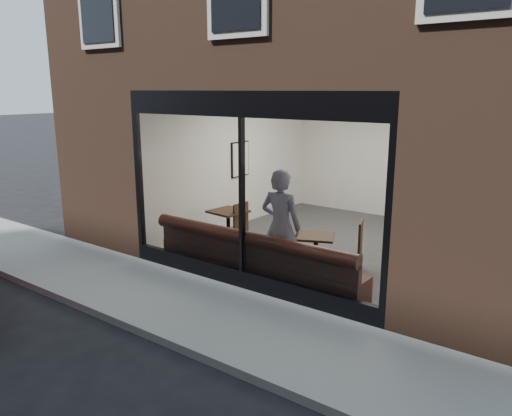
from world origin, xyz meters
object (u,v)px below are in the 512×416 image
Objects in this scene: cafe_chair_right at (349,258)px; person at (281,227)px; banquette at (257,268)px; cafe_table_right at (316,236)px; cafe_chair_left at (234,235)px; cafe_table_left at (228,211)px.

person is at bearing 39.21° from cafe_chair_right.
person reaches higher than banquette.
cafe_chair_right is (0.35, 0.61, -0.50)m from cafe_table_right.
cafe_table_right is at bearing 46.07° from banquette.
cafe_table_right is at bearing 168.79° from cafe_chair_left.
cafe_table_right reaches higher than cafe_chair_left.
cafe_chair_left is 0.94× the size of cafe_chair_right.
banquette is 8.51× the size of cafe_chair_right.
banquette is at bearing -133.93° from cafe_table_right.
cafe_table_right reaches higher than banquette.
banquette is 2.04× the size of person.
banquette is at bearing 21.83° from person.
cafe_table_right is 2.39m from cafe_chair_left.
cafe_table_left is (-1.65, 1.24, 0.52)m from banquette.
banquette is at bearing 32.58° from cafe_chair_right.
cafe_chair_right is at bearing -176.27° from cafe_chair_left.
cafe_table_left is 0.51m from cafe_chair_left.
cafe_table_right is at bearing 41.13° from cafe_chair_right.
cafe_chair_right is at bearing 51.82° from banquette.
banquette is at bearing -36.95° from cafe_table_left.
banquette is 6.47× the size of cafe_table_right.
cafe_chair_right is (2.72, 0.12, -0.50)m from cafe_table_left.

